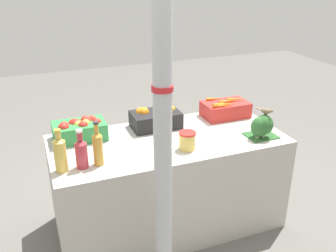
% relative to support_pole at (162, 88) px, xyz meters
% --- Properties ---
extents(ground_plane, '(10.00, 10.00, 0.00)m').
position_rel_support_pole_xyz_m(ground_plane, '(0.27, 0.61, -1.35)').
color(ground_plane, '#605E59').
extents(market_table, '(1.70, 0.78, 0.75)m').
position_rel_support_pole_xyz_m(market_table, '(0.27, 0.61, -0.98)').
color(market_table, '#B7B2A8').
rests_on(market_table, ground_plane).
extents(support_pole, '(0.11, 0.11, 2.70)m').
position_rel_support_pole_xyz_m(support_pole, '(0.00, 0.00, 0.00)').
color(support_pole, '#B7BABF').
rests_on(support_pole, ground_plane).
extents(apple_crate, '(0.37, 0.23, 0.16)m').
position_rel_support_pole_xyz_m(apple_crate, '(-0.33, 0.84, -0.52)').
color(apple_crate, '#2D8442').
rests_on(apple_crate, market_table).
extents(orange_crate, '(0.37, 0.23, 0.17)m').
position_rel_support_pole_xyz_m(orange_crate, '(0.25, 0.84, -0.53)').
color(orange_crate, black).
rests_on(orange_crate, market_table).
extents(carrot_crate, '(0.37, 0.23, 0.16)m').
position_rel_support_pole_xyz_m(carrot_crate, '(0.87, 0.84, -0.53)').
color(carrot_crate, red).
rests_on(carrot_crate, market_table).
extents(broccoli_pile, '(0.22, 0.19, 0.18)m').
position_rel_support_pole_xyz_m(broccoli_pile, '(0.91, 0.37, -0.51)').
color(broccoli_pile, '#2D602D').
rests_on(broccoli_pile, market_table).
extents(juice_bottle_golden, '(0.08, 0.08, 0.28)m').
position_rel_support_pole_xyz_m(juice_bottle_golden, '(-0.51, 0.42, -0.48)').
color(juice_bottle_golden, gold).
rests_on(juice_bottle_golden, market_table).
extents(juice_bottle_ruby, '(0.08, 0.08, 0.26)m').
position_rel_support_pole_xyz_m(juice_bottle_ruby, '(-0.38, 0.42, -0.50)').
color(juice_bottle_ruby, '#B2333D').
rests_on(juice_bottle_ruby, market_table).
extents(juice_bottle_amber, '(0.06, 0.06, 0.29)m').
position_rel_support_pole_xyz_m(juice_bottle_amber, '(-0.28, 0.42, -0.48)').
color(juice_bottle_amber, gold).
rests_on(juice_bottle_amber, market_table).
extents(pickle_jar, '(0.12, 0.12, 0.13)m').
position_rel_support_pole_xyz_m(pickle_jar, '(0.33, 0.41, -0.54)').
color(pickle_jar, '#DBBC56').
rests_on(pickle_jar, market_table).
extents(sparrow_bird, '(0.08, 0.12, 0.05)m').
position_rel_support_pole_xyz_m(sparrow_bird, '(0.93, 0.38, -0.39)').
color(sparrow_bird, '#4C3D2D').
rests_on(sparrow_bird, broccoli_pile).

